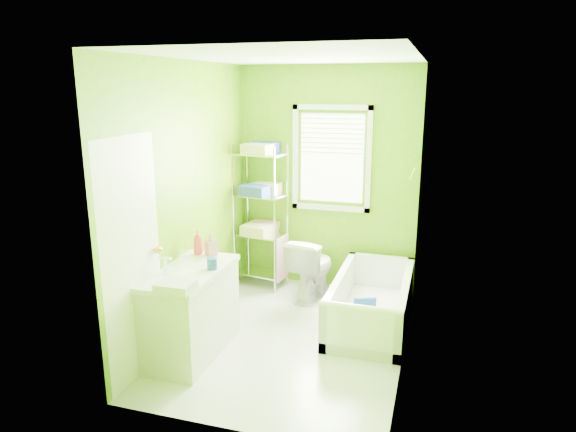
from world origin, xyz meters
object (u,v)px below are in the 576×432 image
(toilet, at_px, (312,267))
(bathtub, at_px, (371,308))
(wire_shelf_unit, at_px, (262,200))
(vanity, at_px, (191,309))

(toilet, bearing_deg, bathtub, 156.02)
(toilet, relative_size, wire_shelf_unit, 0.41)
(vanity, bearing_deg, toilet, 64.75)
(vanity, xyz_separation_m, wire_shelf_unit, (0.06, 1.74, 0.63))
(vanity, bearing_deg, wire_shelf_unit, 87.93)
(toilet, bearing_deg, vanity, 73.32)
(bathtub, relative_size, wire_shelf_unit, 0.91)
(toilet, distance_m, vanity, 1.71)
(bathtub, height_order, toilet, toilet)
(bathtub, bearing_deg, vanity, -144.12)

